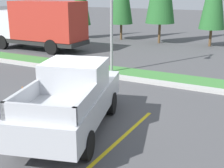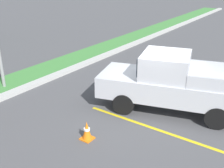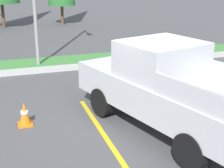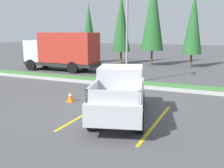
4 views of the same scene
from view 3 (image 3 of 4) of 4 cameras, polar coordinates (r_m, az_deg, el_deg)
The scene contains 7 objects.
ground_plane at distance 9.13m, azimuth 5.53°, elevation -5.36°, with size 120.00×120.00×0.00m, color #4C4C4F.
parking_line_near at distance 8.00m, azimuth -1.03°, elevation -8.88°, with size 0.12×4.80×0.01m, color yellow.
parking_line_far at distance 9.30m, azimuth 17.64°, elevation -5.71°, with size 0.12×4.80×0.01m, color yellow.
curb_strip at distance 13.56m, azimuth -2.90°, elevation 3.13°, with size 56.00×0.40×0.15m, color #B2B2AD.
grass_median at distance 14.60m, azimuth -4.05°, elevation 4.05°, with size 56.00×1.80×0.06m, color #42843D.
pickup_truck_main at distance 8.17m, azimuth 9.17°, elevation -0.60°, with size 3.31×5.54×2.10m.
traffic_cone at distance 8.75m, azimuth -14.33°, elevation -4.90°, with size 0.36×0.36×0.60m.
Camera 3 is at (-3.42, -7.61, 3.70)m, focal length 55.00 mm.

